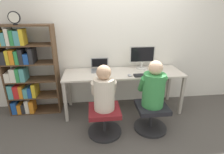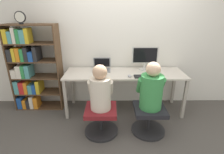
{
  "view_description": "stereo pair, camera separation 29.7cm",
  "coord_description": "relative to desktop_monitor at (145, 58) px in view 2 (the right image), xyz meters",
  "views": [
    {
      "loc": [
        -0.54,
        -2.6,
        1.82
      ],
      "look_at": [
        -0.23,
        0.16,
        0.74
      ],
      "focal_mm": 28.0,
      "sensor_mm": 36.0,
      "label": 1
    },
    {
      "loc": [
        -0.25,
        -2.62,
        1.82
      ],
      "look_at": [
        -0.23,
        0.16,
        0.74
      ],
      "focal_mm": 28.0,
      "sensor_mm": 36.0,
      "label": 2
    }
  ],
  "objects": [
    {
      "name": "desktop_monitor",
      "position": [
        0.0,
        0.0,
        0.0
      ],
      "size": [
        0.48,
        0.2,
        0.43
      ],
      "color": "beige",
      "rests_on": "desk"
    },
    {
      "name": "ground_plane",
      "position": [
        -0.38,
        -0.49,
        -0.99
      ],
      "size": [
        14.0,
        14.0,
        0.0
      ],
      "primitive_type": "plane",
      "color": "#4C4742"
    },
    {
      "name": "desk",
      "position": [
        -0.38,
        -0.18,
        -0.3
      ],
      "size": [
        2.13,
        0.64,
        0.76
      ],
      "color": "beige",
      "rests_on": "ground_plane"
    },
    {
      "name": "office_chair_left",
      "position": [
        -0.04,
        -0.81,
        -0.75
      ],
      "size": [
        0.53,
        0.53,
        0.43
      ],
      "color": "#262628",
      "rests_on": "ground_plane"
    },
    {
      "name": "bookshelf",
      "position": [
        -2.12,
        -0.06,
        -0.19
      ],
      "size": [
        0.89,
        0.33,
        1.59
      ],
      "color": "#513823",
      "rests_on": "ground_plane"
    },
    {
      "name": "keyboard",
      "position": [
        -0.04,
        -0.39,
        -0.22
      ],
      "size": [
        0.4,
        0.14,
        0.03
      ],
      "color": "#232326",
      "rests_on": "desk"
    },
    {
      "name": "laptop",
      "position": [
        -0.79,
        -0.02,
        -0.18
      ],
      "size": [
        0.32,
        0.3,
        0.22
      ],
      "color": "gray",
      "rests_on": "desk"
    },
    {
      "name": "office_chair_right",
      "position": [
        -0.78,
        -0.83,
        -0.75
      ],
      "size": [
        0.53,
        0.53,
        0.43
      ],
      "color": "#262628",
      "rests_on": "ground_plane"
    },
    {
      "name": "desk_clock",
      "position": [
        -2.09,
        -0.14,
        0.71
      ],
      "size": [
        0.18,
        0.03,
        0.2
      ],
      "color": "black",
      "rests_on": "bookshelf"
    },
    {
      "name": "person_at_monitor",
      "position": [
        -0.04,
        -0.81,
        -0.25
      ],
      "size": [
        0.4,
        0.35,
        0.71
      ],
      "color": "#388C47",
      "rests_on": "office_chair_left"
    },
    {
      "name": "person_at_laptop",
      "position": [
        -0.78,
        -0.82,
        -0.26
      ],
      "size": [
        0.37,
        0.33,
        0.68
      ],
      "color": "beige",
      "rests_on": "office_chair_right"
    },
    {
      "name": "computer_mouse_by_keyboard",
      "position": [
        -0.31,
        -0.38,
        -0.22
      ],
      "size": [
        0.06,
        0.11,
        0.03
      ],
      "color": "#99999E",
      "rests_on": "desk"
    },
    {
      "name": "wall_back",
      "position": [
        -0.38,
        0.21,
        0.31
      ],
      "size": [
        10.0,
        0.05,
        2.6
      ],
      "color": "white",
      "rests_on": "ground_plane"
    }
  ]
}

